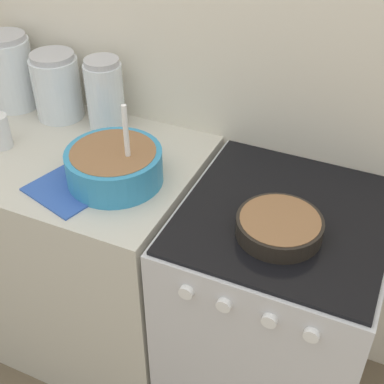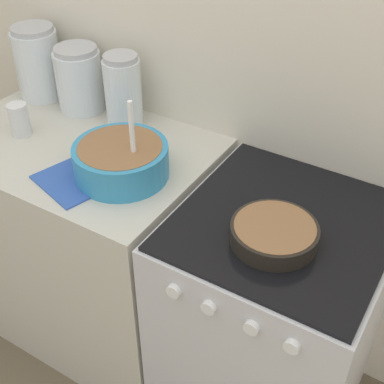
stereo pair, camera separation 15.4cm
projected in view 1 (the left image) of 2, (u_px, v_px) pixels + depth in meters
wall_back at (230, 55)px, 1.72m from camera, size 4.86×0.05×2.40m
countertop_cabinet at (78, 250)px, 2.08m from camera, size 0.93×0.64×0.91m
stove at (272, 316)px, 1.82m from camera, size 0.61×0.66×0.91m
mixing_bowl at (114, 164)px, 1.64m from camera, size 0.30×0.30×0.28m
baking_pan at (279, 226)px, 1.46m from camera, size 0.24×0.24×0.05m
storage_jar_left at (12, 76)px, 2.00m from camera, size 0.17×0.17×0.28m
storage_jar_middle at (58, 90)px, 1.94m from camera, size 0.17×0.17×0.24m
storage_jar_right at (105, 99)px, 1.87m from camera, size 0.13×0.13×0.26m
tin_can at (0, 131)px, 1.80m from camera, size 0.07×0.07×0.12m
recipe_page at (70, 188)px, 1.64m from camera, size 0.27×0.27×0.01m
measuring_spoon at (105, 197)px, 1.58m from camera, size 0.12×0.04×0.04m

